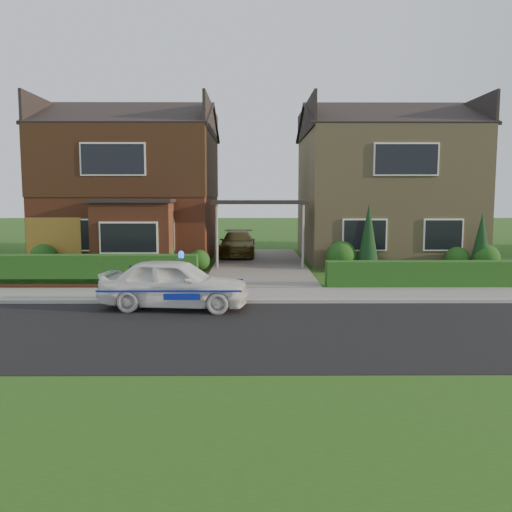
{
  "coord_description": "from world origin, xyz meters",
  "views": [
    {
      "loc": [
        -0.3,
        -11.68,
        2.98
      ],
      "look_at": [
        -0.19,
        3.5,
        1.28
      ],
      "focal_mm": 38.0,
      "sensor_mm": 36.0,
      "label": 1
    }
  ],
  "objects": [
    {
      "name": "house_right",
      "position": [
        5.8,
        13.99,
        3.66
      ],
      "size": [
        7.5,
        8.06,
        7.25
      ],
      "color": "#907F58",
      "rests_on": "ground"
    },
    {
      "name": "potted_plant_b",
      "position": [
        -8.57,
        6.05,
        0.37
      ],
      "size": [
        0.5,
        0.45,
        0.74
      ],
      "primitive_type": "imported",
      "rotation": [
        0.0,
        0.0,
        0.36
      ],
      "color": "gray",
      "rests_on": "ground"
    },
    {
      "name": "driveway",
      "position": [
        0.0,
        11.0,
        0.06
      ],
      "size": [
        3.8,
        12.0,
        0.12
      ],
      "primitive_type": "cube",
      "color": "#666059",
      "rests_on": "ground"
    },
    {
      "name": "driveway_car",
      "position": [
        -1.0,
        13.93,
        0.7
      ],
      "size": [
        1.65,
        4.02,
        1.17
      ],
      "primitive_type": "imported",
      "rotation": [
        0.0,
        0.0,
        -0.0
      ],
      "color": "brown",
      "rests_on": "driveway"
    },
    {
      "name": "hedge_right",
      "position": [
        5.8,
        5.35,
        0.0
      ],
      "size": [
        7.5,
        0.55,
        0.8
      ],
      "primitive_type": "cube",
      "color": "#183D13",
      "rests_on": "ground"
    },
    {
      "name": "conifer_b",
      "position": [
        8.6,
        9.2,
        1.1
      ],
      "size": [
        0.9,
        0.9,
        2.2
      ],
      "primitive_type": "cone",
      "color": "black",
      "rests_on": "ground"
    },
    {
      "name": "conifer_a",
      "position": [
        4.2,
        9.2,
        1.3
      ],
      "size": [
        0.9,
        0.9,
        2.6
      ],
      "primitive_type": "cone",
      "color": "black",
      "rests_on": "ground"
    },
    {
      "name": "hedge_left",
      "position": [
        -5.8,
        5.45,
        0.0
      ],
      "size": [
        7.5,
        0.55,
        0.9
      ],
      "primitive_type": "cube",
      "color": "#183D13",
      "rests_on": "ground"
    },
    {
      "name": "shrub_right_far",
      "position": [
        8.8,
        9.2,
        0.54
      ],
      "size": [
        1.08,
        1.08,
        1.08
      ],
      "primitive_type": "sphere",
      "color": "#183D13",
      "rests_on": "ground"
    },
    {
      "name": "dwarf_wall",
      "position": [
        -5.8,
        5.3,
        0.18
      ],
      "size": [
        7.7,
        0.25,
        0.36
      ],
      "primitive_type": "cube",
      "color": "brown",
      "rests_on": "ground"
    },
    {
      "name": "house_left",
      "position": [
        -5.78,
        13.9,
        3.81
      ],
      "size": [
        7.5,
        9.53,
        7.25
      ],
      "color": "brown",
      "rests_on": "ground"
    },
    {
      "name": "road",
      "position": [
        0.0,
        0.0,
        0.0
      ],
      "size": [
        60.0,
        6.0,
        0.02
      ],
      "primitive_type": "cube",
      "color": "black",
      "rests_on": "ground"
    },
    {
      "name": "shrub_right_near",
      "position": [
        3.2,
        9.4,
        0.6
      ],
      "size": [
        1.2,
        1.2,
        1.2
      ],
      "primitive_type": "sphere",
      "color": "#183D13",
      "rests_on": "ground"
    },
    {
      "name": "shrub_left_mid",
      "position": [
        -4.0,
        9.3,
        0.66
      ],
      "size": [
        1.32,
        1.32,
        1.32
      ],
      "primitive_type": "sphere",
      "color": "#183D13",
      "rests_on": "ground"
    },
    {
      "name": "police_car",
      "position": [
        -2.34,
        2.4,
        0.66
      ],
      "size": [
        3.57,
        4.03,
        1.49
      ],
      "rotation": [
        0.0,
        0.0,
        1.46
      ],
      "color": "white",
      "rests_on": "ground"
    },
    {
      "name": "shrub_right_mid",
      "position": [
        7.8,
        9.5,
        0.48
      ],
      "size": [
        0.96,
        0.96,
        0.96
      ],
      "primitive_type": "sphere",
      "color": "#183D13",
      "rests_on": "ground"
    },
    {
      "name": "grass_verge",
      "position": [
        0.0,
        -5.0,
        0.0
      ],
      "size": [
        60.0,
        4.0,
        0.01
      ],
      "primitive_type": "cube",
      "color": "#214612",
      "rests_on": "ground"
    },
    {
      "name": "potted_plant_c",
      "position": [
        -6.91,
        7.28,
        0.39
      ],
      "size": [
        0.49,
        0.49,
        0.77
      ],
      "primitive_type": "imported",
      "rotation": [
        0.0,
        0.0,
        1.7
      ],
      "color": "gray",
      "rests_on": "ground"
    },
    {
      "name": "kerb",
      "position": [
        0.0,
        3.05,
        0.06
      ],
      "size": [
        60.0,
        0.16,
        0.12
      ],
      "primitive_type": "cube",
      "color": "#9E9993",
      "rests_on": "ground"
    },
    {
      "name": "potted_plant_a",
      "position": [
        -6.94,
        6.85,
        0.36
      ],
      "size": [
        0.44,
        0.36,
        0.72
      ],
      "primitive_type": "imported",
      "rotation": [
        0.0,
        0.0,
        -0.31
      ],
      "color": "gray",
      "rests_on": "ground"
    },
    {
      "name": "sidewalk",
      "position": [
        0.0,
        4.1,
        0.05
      ],
      "size": [
        60.0,
        2.0,
        0.1
      ],
      "primitive_type": "cube",
      "color": "slate",
      "rests_on": "ground"
    },
    {
      "name": "garage_door",
      "position": [
        -8.25,
        9.96,
        1.05
      ],
      "size": [
        2.2,
        0.1,
        2.1
      ],
      "primitive_type": "cube",
      "color": "brown",
      "rests_on": "ground"
    },
    {
      "name": "shrub_left_far",
      "position": [
        -8.5,
        9.5,
        0.54
      ],
      "size": [
        1.08,
        1.08,
        1.08
      ],
      "primitive_type": "sphere",
      "color": "#183D13",
      "rests_on": "ground"
    },
    {
      "name": "ground",
      "position": [
        0.0,
        0.0,
        0.0
      ],
      "size": [
        120.0,
        120.0,
        0.0
      ],
      "primitive_type": "plane",
      "color": "#214612",
      "rests_on": "ground"
    },
    {
      "name": "shrub_left_near",
      "position": [
        -2.4,
        9.6,
        0.42
      ],
      "size": [
        0.84,
        0.84,
        0.84
      ],
      "primitive_type": "sphere",
      "color": "#183D13",
      "rests_on": "ground"
    },
    {
      "name": "carport_link",
      "position": [
        0.0,
        10.95,
        2.66
      ],
      "size": [
        3.8,
        3.0,
        2.77
      ],
      "color": "black",
      "rests_on": "ground"
    }
  ]
}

